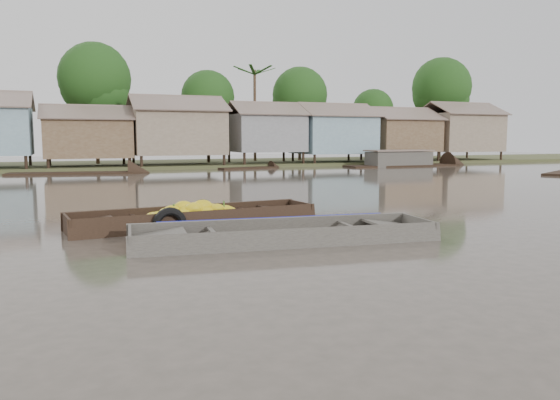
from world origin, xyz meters
name	(u,v)px	position (x,y,z in m)	size (l,w,h in m)	color
ground	(313,235)	(0.00, 0.00, 0.00)	(120.00, 120.00, 0.00)	#453E35
riverbank	(178,127)	(3.03, 31.86, 3.07)	(120.00, 12.47, 10.22)	#384723
banana_boat	(192,218)	(-2.34, 2.36, 0.20)	(6.51, 2.19, 0.90)	black
viewer_boat	(285,239)	(-0.87, -0.44, 0.04)	(6.86, 2.45, 0.54)	#3C3833
distant_boats	(338,166)	(13.20, 24.03, 0.20)	(47.24, 15.19, 1.38)	black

